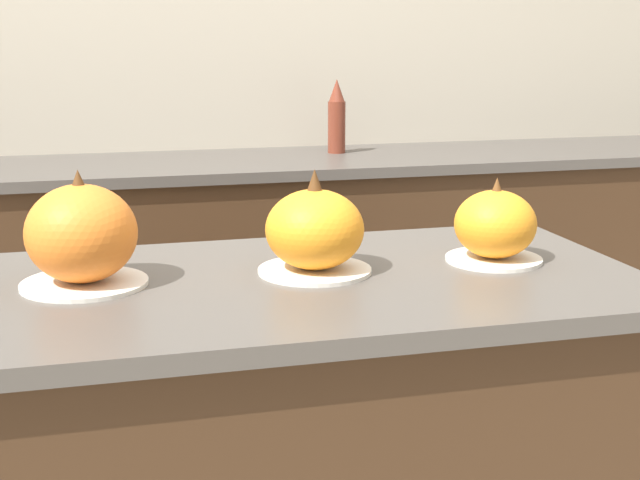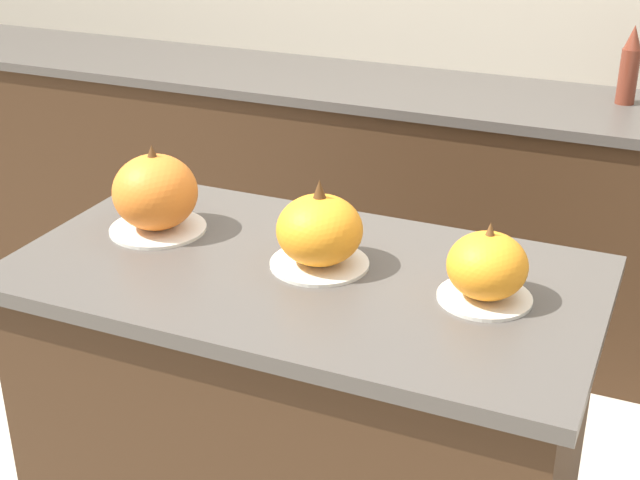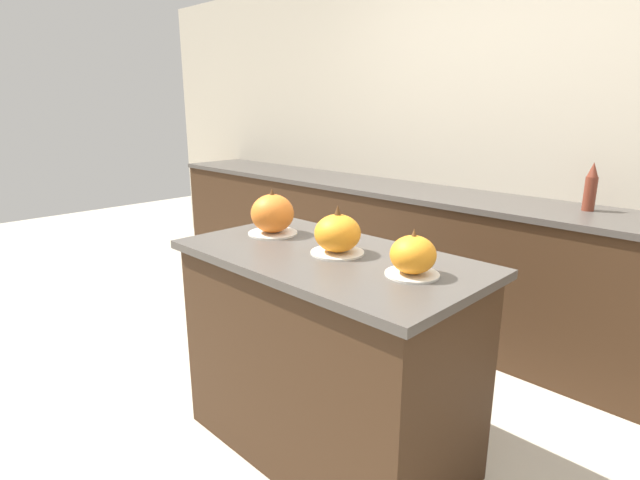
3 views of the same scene
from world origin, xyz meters
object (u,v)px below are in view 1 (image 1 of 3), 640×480
pumpkin_cake_center (315,232)px  bottle_tall (337,118)px  pumpkin_cake_right (495,227)px  pumpkin_cake_left (82,236)px

pumpkin_cake_center → bottle_tall: bottle_tall is taller
pumpkin_cake_right → pumpkin_cake_left: bearing=178.1°
pumpkin_cake_left → bottle_tall: (0.90, 1.49, 0.06)m
pumpkin_cake_center → pumpkin_cake_right: 0.37m
pumpkin_cake_center → pumpkin_cake_right: bearing=-1.3°
pumpkin_cake_left → pumpkin_cake_right: bearing=-1.9°
pumpkin_cake_left → pumpkin_cake_right: 0.80m
pumpkin_cake_center → pumpkin_cake_left: bearing=177.6°
pumpkin_cake_left → pumpkin_cake_center: (0.43, -0.02, -0.01)m
pumpkin_cake_left → bottle_tall: 1.74m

